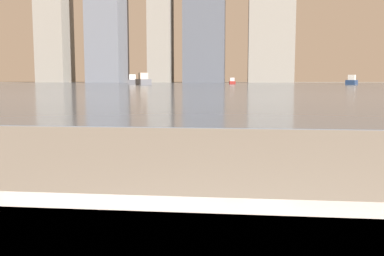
{
  "coord_description": "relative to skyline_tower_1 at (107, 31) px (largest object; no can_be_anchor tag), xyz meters",
  "views": [
    {
      "loc": [
        0.28,
        0.12,
        0.79
      ],
      "look_at": [
        0.04,
        2.29,
        0.54
      ],
      "focal_mm": 40.0,
      "sensor_mm": 36.0,
      "label": 1
    }
  ],
  "objects": [
    {
      "name": "harbor_boat_3",
      "position": [
        54.89,
        -45.49,
        -13.79
      ],
      "size": [
        2.86,
        4.4,
        1.56
      ],
      "color": "navy",
      "rests_on": "harbor_water"
    },
    {
      "name": "skyline_tower_2",
      "position": [
        15.07,
        0.0,
        8.16
      ],
      "size": [
        6.35,
        6.95,
        45.02
      ],
      "color": "gray",
      "rests_on": "ground_plane"
    },
    {
      "name": "harbor_boat_4",
      "position": [
        21.44,
        -50.72,
        -13.69
      ],
      "size": [
        3.51,
        5.22,
        1.86
      ],
      "color": "#4C4C51",
      "rests_on": "harbor_water"
    },
    {
      "name": "harbor_water",
      "position": [
        36.25,
        -56.0,
        -14.35
      ],
      "size": [
        180.0,
        110.0,
        0.01
      ],
      "color": "slate",
      "rests_on": "ground_plane"
    },
    {
      "name": "skyline_tower_1",
      "position": [
        0.0,
        0.0,
        0.0
      ],
      "size": [
        9.36,
        11.59,
        28.71
      ],
      "color": "slate",
      "rests_on": "ground_plane"
    },
    {
      "name": "harbor_boat_2",
      "position": [
        35.42,
        -41.21,
        -13.95
      ],
      "size": [
        1.22,
        3.07,
        1.13
      ],
      "color": "maroon",
      "rests_on": "harbor_water"
    },
    {
      "name": "harbor_boat_1",
      "position": [
        17.34,
        -41.31,
        -13.74
      ],
      "size": [
        2.65,
        4.85,
        1.73
      ],
      "color": "#4C4C51",
      "rests_on": "harbor_water"
    }
  ]
}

